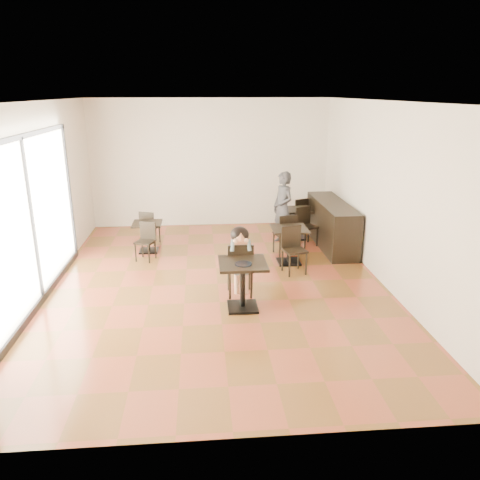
{
  "coord_description": "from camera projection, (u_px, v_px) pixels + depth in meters",
  "views": [
    {
      "loc": [
        -0.27,
        -7.89,
        3.36
      ],
      "look_at": [
        0.36,
        -0.54,
        1.0
      ],
      "focal_mm": 35.0,
      "sensor_mm": 36.0,
      "label": 1
    }
  ],
  "objects": [
    {
      "name": "pizza_slice",
      "position": [
        241.0,
        240.0,
        7.6
      ],
      "size": [
        0.28,
        0.21,
        0.06
      ],
      "primitive_type": null,
      "color": "tan",
      "rests_on": "child"
    },
    {
      "name": "adult_patron",
      "position": [
        283.0,
        208.0,
        10.6
      ],
      "size": [
        0.6,
        0.71,
        1.65
      ],
      "primitive_type": "imported",
      "rotation": [
        0.0,
        0.0,
        -1.17
      ],
      "color": "#3E3E43",
      "rests_on": "floor"
    },
    {
      "name": "service_counter",
      "position": [
        332.0,
        224.0,
        10.49
      ],
      "size": [
        0.6,
        2.4,
        1.0
      ],
      "primitive_type": "cube",
      "color": "black",
      "rests_on": "floor"
    },
    {
      "name": "child",
      "position": [
        240.0,
        262.0,
        7.91
      ],
      "size": [
        0.43,
        0.6,
        1.2
      ],
      "primitive_type": null,
      "color": "slate",
      "rests_on": "child_chair"
    },
    {
      "name": "cafe_table_mid",
      "position": [
        289.0,
        245.0,
        9.46
      ],
      "size": [
        0.85,
        0.85,
        0.75
      ],
      "primitive_type": null,
      "rotation": [
        0.0,
        0.0,
        0.24
      ],
      "color": "black",
      "rests_on": "floor"
    },
    {
      "name": "ceiling",
      "position": [
        215.0,
        101.0,
        7.55
      ],
      "size": [
        6.0,
        8.0,
        0.01
      ],
      "primitive_type": "cube",
      "color": "silver",
      "rests_on": "floor"
    },
    {
      "name": "cafe_table_back",
      "position": [
        296.0,
        224.0,
        11.05
      ],
      "size": [
        0.89,
        0.89,
        0.72
      ],
      "primitive_type": null,
      "rotation": [
        0.0,
        0.0,
        0.41
      ],
      "color": "black",
      "rests_on": "floor"
    },
    {
      "name": "child_table",
      "position": [
        243.0,
        285.0,
        7.45
      ],
      "size": [
        0.75,
        0.75,
        0.79
      ],
      "primitive_type": null,
      "color": "black",
      "rests_on": "floor"
    },
    {
      "name": "chair_left_b",
      "position": [
        145.0,
        242.0,
        9.61
      ],
      "size": [
        0.45,
        0.45,
        0.78
      ],
      "primitive_type": null,
      "rotation": [
        0.0,
        0.0,
        -0.36
      ],
      "color": "black",
      "rests_on": "floor"
    },
    {
      "name": "chair_back_a",
      "position": [
        297.0,
        215.0,
        11.57
      ],
      "size": [
        0.51,
        0.51,
        0.87
      ],
      "primitive_type": null,
      "rotation": [
        0.0,
        0.0,
        3.55
      ],
      "color": "black",
      "rests_on": "floor"
    },
    {
      "name": "cafe_table_left",
      "position": [
        148.0,
        237.0,
        10.15
      ],
      "size": [
        0.79,
        0.79,
        0.65
      ],
      "primitive_type": null,
      "rotation": [
        0.0,
        0.0,
        -0.36
      ],
      "color": "black",
      "rests_on": "floor"
    },
    {
      "name": "wall_right",
      "position": [
        385.0,
        195.0,
        8.29
      ],
      "size": [
        0.01,
        8.0,
        3.2
      ],
      "primitive_type": "cube",
      "color": "silver",
      "rests_on": "floor"
    },
    {
      "name": "plate",
      "position": [
        243.0,
        264.0,
        7.23
      ],
      "size": [
        0.27,
        0.27,
        0.02
      ],
      "primitive_type": "cylinder",
      "color": "black",
      "rests_on": "child_table"
    },
    {
      "name": "storefront_window",
      "position": [
        30.0,
        221.0,
        7.39
      ],
      "size": [
        0.04,
        4.5,
        2.6
      ],
      "primitive_type": "cube",
      "color": "white",
      "rests_on": "floor"
    },
    {
      "name": "chair_left_a",
      "position": [
        150.0,
        227.0,
        10.65
      ],
      "size": [
        0.45,
        0.45,
        0.78
      ],
      "primitive_type": null,
      "rotation": [
        0.0,
        0.0,
        2.78
      ],
      "color": "black",
      "rests_on": "floor"
    },
    {
      "name": "wall_left",
      "position": [
        37.0,
        201.0,
        7.8
      ],
      "size": [
        0.01,
        8.0,
        3.2
      ],
      "primitive_type": "cube",
      "color": "silver",
      "rests_on": "floor"
    },
    {
      "name": "floor",
      "position": [
        218.0,
        284.0,
        8.53
      ],
      "size": [
        6.0,
        8.0,
        0.01
      ],
      "primitive_type": "cube",
      "color": "brown",
      "rests_on": "ground"
    },
    {
      "name": "wall_back",
      "position": [
        210.0,
        164.0,
        11.84
      ],
      "size": [
        6.0,
        0.01,
        3.2
      ],
      "primitive_type": "cube",
      "color": "silver",
      "rests_on": "floor"
    },
    {
      "name": "child_chair",
      "position": [
        240.0,
        268.0,
        7.95
      ],
      "size": [
        0.43,
        0.43,
        0.95
      ],
      "primitive_type": null,
      "rotation": [
        0.0,
        0.0,
        3.14
      ],
      "color": "black",
      "rests_on": "floor"
    },
    {
      "name": "chair_mid_a",
      "position": [
        284.0,
        234.0,
        9.96
      ],
      "size": [
        0.49,
        0.49,
        0.9
      ],
      "primitive_type": null,
      "rotation": [
        0.0,
        0.0,
        3.38
      ],
      "color": "black",
      "rests_on": "floor"
    },
    {
      "name": "chair_mid_b",
      "position": [
        295.0,
        251.0,
        8.91
      ],
      "size": [
        0.49,
        0.49,
        0.9
      ],
      "primitive_type": null,
      "rotation": [
        0.0,
        0.0,
        0.24
      ],
      "color": "black",
      "rests_on": "floor"
    },
    {
      "name": "wall_front",
      "position": [
        233.0,
        294.0,
        4.25
      ],
      "size": [
        6.0,
        0.01,
        3.2
      ],
      "primitive_type": "cube",
      "color": "silver",
      "rests_on": "floor"
    },
    {
      "name": "chair_back_b",
      "position": [
        307.0,
        227.0,
        10.52
      ],
      "size": [
        0.51,
        0.51,
        0.87
      ],
      "primitive_type": null,
      "rotation": [
        0.0,
        0.0,
        0.41
      ],
      "color": "black",
      "rests_on": "floor"
    }
  ]
}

